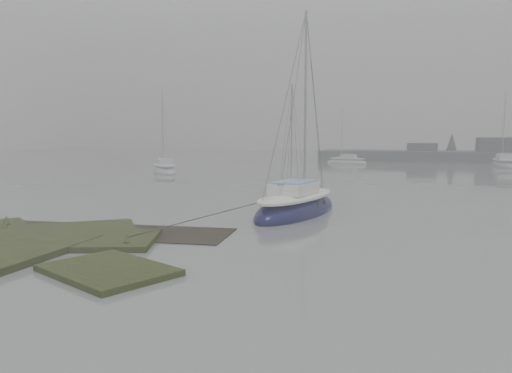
% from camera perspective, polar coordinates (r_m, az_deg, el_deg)
% --- Properties ---
extents(ground, '(160.00, 160.00, 0.00)m').
position_cam_1_polar(ground, '(42.89, 5.89, 0.97)').
color(ground, slate).
rests_on(ground, ground).
extents(sailboat_main, '(3.81, 7.59, 10.25)m').
position_cam_1_polar(sailboat_main, '(23.48, 4.63, -2.42)').
color(sailboat_main, '#0B0C33').
rests_on(sailboat_main, ground).
extents(sailboat_white, '(3.18, 5.04, 6.77)m').
position_cam_1_polar(sailboat_white, '(25.05, 4.23, -2.13)').
color(sailboat_white, silver).
rests_on(sailboat_white, ground).
extents(sailboat_far_a, '(5.28, 6.29, 8.81)m').
position_cam_1_polar(sailboat_far_a, '(49.61, -10.38, 1.90)').
color(sailboat_far_a, silver).
rests_on(sailboat_far_a, ground).
extents(sailboat_far_b, '(2.35, 6.81, 9.56)m').
position_cam_1_polar(sailboat_far_b, '(64.56, 26.44, 2.32)').
color(sailboat_far_b, '#A2A6AB').
rests_on(sailboat_far_b, ground).
extents(sailboat_far_c, '(5.72, 3.45, 7.68)m').
position_cam_1_polar(sailboat_far_c, '(64.80, 10.32, 2.81)').
color(sailboat_far_c, '#B7BCC1').
rests_on(sailboat_far_c, ground).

